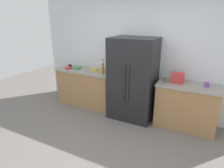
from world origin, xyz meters
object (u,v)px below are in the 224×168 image
Objects in this scene: toaster at (178,78)px; bowl_c at (68,68)px; refrigerator at (133,79)px; bowl_a at (77,68)px; cup_c at (207,85)px; bottle_a at (102,66)px; bowl_b at (95,69)px; cup_b at (166,80)px; bottle_b at (102,70)px; cup_a at (70,66)px.

bowl_c is at bearing -176.82° from toaster.
toaster is at bearing 3.18° from bowl_c.
refrigerator is 1.52m from bowl_a.
cup_c is at bearing 3.44° from refrigerator.
refrigerator is at bearing -11.20° from bottle_a.
cup_c is 2.46m from bowl_b.
cup_b is (-0.21, -0.05, -0.05)m from toaster.
bottle_b is 0.95m from bowl_c.
cup_a is 0.54× the size of bowl_c.
bottle_b is 0.33m from bowl_b.
cup_c is (2.17, 0.08, -0.04)m from bottle_b.
toaster is 1.64m from bottle_b.
cup_b is (0.68, 0.05, 0.08)m from refrigerator.
bottle_a is 2.26m from cup_c.
toaster reaches higher than cup_b.
toaster is 2.56× the size of cup_b.
bowl_a reaches higher than bowl_b.
refrigerator is at bearing -0.09° from bottle_b.
bowl_b is 0.68m from bowl_c.
cup_b is at bearing 2.04° from bottle_b.
cup_b is at bearing -1.32° from cup_a.
bottle_b is 1.44m from cup_b.
cup_c is 0.60× the size of bowl_c.
bowl_c is (-0.18, -0.12, -0.00)m from bowl_a.
bowl_b is at bearing 172.74° from refrigerator.
refrigerator reaches higher than toaster.
bottle_a is 0.23m from bowl_b.
bowl_a is 0.48m from bowl_b.
cup_a is 0.43× the size of bowl_a.
bottle_a reaches higher than bowl_c.
bottle_b is 2.37× the size of cup_b.
refrigerator is 11.13× the size of bowl_c.
cup_b is at bearing -2.68° from bowl_b.
cup_b is 0.97× the size of cup_c.
cup_c is at bearing 2.56° from cup_b.
bottle_b is 1.39× the size of bowl_b.
cup_b is 1.73m from bowl_b.
bowl_a is at bearing 179.48° from cup_b.
refrigerator is at bearing -2.72° from bowl_a.
bowl_b is 1.00× the size of bowl_c.
bottle_a is (-0.84, 0.17, 0.14)m from refrigerator.
bowl_a is (-0.77, 0.07, -0.06)m from bottle_b.
cup_b is (1.43, 0.05, -0.04)m from bottle_b.
toaster is 1.50× the size of bowl_c.
bottle_b is 1.39× the size of bowl_c.
bottle_a reaches higher than cup_b.
refrigerator is 7.42× the size of toaster.
cup_c is at bearing 0.25° from bowl_a.
bottle_a is 0.69m from bowl_a.
bottle_b is at bearing -177.96° from cup_b.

